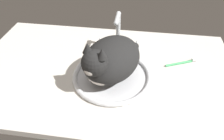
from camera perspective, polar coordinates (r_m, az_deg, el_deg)
The scene contains 5 objects.
countertop at distance 90.73cm, azimuth -2.42°, elevation -0.38°, with size 116.41×69.28×3.00cm, color silver.
sink_basin at distance 85.09cm, azimuth 0.00°, elevation -1.59°, with size 33.03×33.03×2.00cm.
faucet at distance 96.40cm, azimuth 1.65°, elevation 9.42°, with size 21.11×11.67×19.98cm.
cat at distance 78.03cm, azimuth -0.60°, elevation 2.80°, with size 29.20×36.39×19.94cm.
toothbrush at distance 97.48cm, azimuth 19.18°, elevation 2.01°, with size 14.82×7.26×1.70cm.
Camera 1 is at (13.25, -66.61, 61.66)cm, focal length 32.58 mm.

